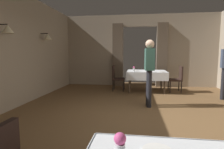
{
  "coord_description": "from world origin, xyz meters",
  "views": [
    {
      "loc": [
        -0.11,
        -3.68,
        1.36
      ],
      "look_at": [
        -0.65,
        0.28,
        0.91
      ],
      "focal_mm": 29.11,
      "sensor_mm": 36.0,
      "label": 1
    }
  ],
  "objects_px": {
    "chair_mid_left": "(116,77)",
    "flower_vase_mid": "(134,69)",
    "chair_mid_right": "(177,78)",
    "glass_mid_b": "(148,70)",
    "plate_mid_c": "(162,72)",
    "person_waiter_by_doorway": "(149,67)",
    "dining_table_mid": "(146,73)",
    "flower_vase_near": "(120,146)",
    "plate_mid_d": "(136,71)"
  },
  "relations": [
    {
      "from": "flower_vase_mid",
      "to": "person_waiter_by_doorway",
      "type": "distance_m",
      "value": 1.67
    },
    {
      "from": "chair_mid_right",
      "to": "person_waiter_by_doorway",
      "type": "relative_size",
      "value": 0.54
    },
    {
      "from": "flower_vase_near",
      "to": "plate_mid_c",
      "type": "distance_m",
      "value": 5.42
    },
    {
      "from": "flower_vase_near",
      "to": "glass_mid_b",
      "type": "distance_m",
      "value": 5.6
    },
    {
      "from": "flower_vase_near",
      "to": "person_waiter_by_doorway",
      "type": "distance_m",
      "value": 3.78
    },
    {
      "from": "dining_table_mid",
      "to": "plate_mid_d",
      "type": "bearing_deg",
      "value": -172.6
    },
    {
      "from": "chair_mid_left",
      "to": "flower_vase_mid",
      "type": "bearing_deg",
      "value": -27.05
    },
    {
      "from": "plate_mid_c",
      "to": "flower_vase_mid",
      "type": "bearing_deg",
      "value": 178.84
    },
    {
      "from": "dining_table_mid",
      "to": "chair_mid_left",
      "type": "height_order",
      "value": "chair_mid_left"
    },
    {
      "from": "flower_vase_mid",
      "to": "plate_mid_d",
      "type": "height_order",
      "value": "flower_vase_mid"
    },
    {
      "from": "chair_mid_right",
      "to": "plate_mid_c",
      "type": "distance_m",
      "value": 0.76
    },
    {
      "from": "chair_mid_right",
      "to": "glass_mid_b",
      "type": "xyz_separation_m",
      "value": [
        -1.04,
        -0.16,
        0.29
      ]
    },
    {
      "from": "person_waiter_by_doorway",
      "to": "glass_mid_b",
      "type": "bearing_deg",
      "value": 87.1
    },
    {
      "from": "flower_vase_near",
      "to": "plate_mid_d",
      "type": "relative_size",
      "value": 0.83
    },
    {
      "from": "flower_vase_mid",
      "to": "glass_mid_b",
      "type": "distance_m",
      "value": 0.55
    },
    {
      "from": "flower_vase_near",
      "to": "glass_mid_b",
      "type": "relative_size",
      "value": 1.71
    },
    {
      "from": "glass_mid_b",
      "to": "chair_mid_left",
      "type": "bearing_deg",
      "value": 174.13
    },
    {
      "from": "dining_table_mid",
      "to": "chair_mid_left",
      "type": "xyz_separation_m",
      "value": [
        -1.1,
        -0.02,
        -0.14
      ]
    },
    {
      "from": "dining_table_mid",
      "to": "plate_mid_c",
      "type": "height_order",
      "value": "plate_mid_c"
    },
    {
      "from": "chair_mid_left",
      "to": "flower_vase_mid",
      "type": "relative_size",
      "value": 5.1
    },
    {
      "from": "flower_vase_mid",
      "to": "plate_mid_d",
      "type": "bearing_deg",
      "value": 76.13
    },
    {
      "from": "flower_vase_mid",
      "to": "person_waiter_by_doorway",
      "type": "bearing_deg",
      "value": -75.51
    },
    {
      "from": "glass_mid_b",
      "to": "plate_mid_d",
      "type": "xyz_separation_m",
      "value": [
        -0.43,
        0.09,
        -0.04
      ]
    },
    {
      "from": "plate_mid_c",
      "to": "person_waiter_by_doorway",
      "type": "xyz_separation_m",
      "value": [
        -0.52,
        -1.59,
        0.27
      ]
    },
    {
      "from": "chair_mid_right",
      "to": "chair_mid_left",
      "type": "height_order",
      "value": "same"
    },
    {
      "from": "glass_mid_b",
      "to": "plate_mid_c",
      "type": "distance_m",
      "value": 0.49
    },
    {
      "from": "plate_mid_c",
      "to": "person_waiter_by_doorway",
      "type": "distance_m",
      "value": 1.7
    },
    {
      "from": "plate_mid_c",
      "to": "glass_mid_b",
      "type": "bearing_deg",
      "value": 151.86
    },
    {
      "from": "plate_mid_d",
      "to": "chair_mid_right",
      "type": "bearing_deg",
      "value": 2.59
    },
    {
      "from": "chair_mid_right",
      "to": "person_waiter_by_doorway",
      "type": "distance_m",
      "value": 2.34
    },
    {
      "from": "dining_table_mid",
      "to": "flower_vase_mid",
      "type": "bearing_deg",
      "value": -141.95
    },
    {
      "from": "dining_table_mid",
      "to": "plate_mid_d",
      "type": "distance_m",
      "value": 0.39
    },
    {
      "from": "plate_mid_d",
      "to": "person_waiter_by_doorway",
      "type": "bearing_deg",
      "value": -79.88
    },
    {
      "from": "plate_mid_c",
      "to": "chair_mid_right",
      "type": "bearing_deg",
      "value": 32.68
    },
    {
      "from": "glass_mid_b",
      "to": "person_waiter_by_doorway",
      "type": "xyz_separation_m",
      "value": [
        -0.09,
        -1.82,
        0.22
      ]
    },
    {
      "from": "flower_vase_near",
      "to": "person_waiter_by_doorway",
      "type": "relative_size",
      "value": 0.1
    },
    {
      "from": "flower_vase_near",
      "to": "plate_mid_c",
      "type": "xyz_separation_m",
      "value": [
        0.93,
        5.34,
        -0.09
      ]
    },
    {
      "from": "chair_mid_right",
      "to": "plate_mid_c",
      "type": "relative_size",
      "value": 4.07
    },
    {
      "from": "chair_mid_left",
      "to": "plate_mid_d",
      "type": "height_order",
      "value": "chair_mid_left"
    },
    {
      "from": "dining_table_mid",
      "to": "plate_mid_d",
      "type": "relative_size",
      "value": 6.84
    },
    {
      "from": "chair_mid_right",
      "to": "flower_vase_near",
      "type": "height_order",
      "value": "chair_mid_right"
    },
    {
      "from": "flower_vase_mid",
      "to": "dining_table_mid",
      "type": "bearing_deg",
      "value": 38.05
    },
    {
      "from": "chair_mid_right",
      "to": "plate_mid_d",
      "type": "height_order",
      "value": "chair_mid_right"
    },
    {
      "from": "chair_mid_right",
      "to": "plate_mid_c",
      "type": "bearing_deg",
      "value": -147.32
    },
    {
      "from": "dining_table_mid",
      "to": "glass_mid_b",
      "type": "relative_size",
      "value": 13.98
    },
    {
      "from": "person_waiter_by_doorway",
      "to": "plate_mid_d",
      "type": "bearing_deg",
      "value": 100.12
    },
    {
      "from": "chair_mid_left",
      "to": "flower_vase_mid",
      "type": "xyz_separation_m",
      "value": [
        0.65,
        -0.33,
        0.33
      ]
    },
    {
      "from": "chair_mid_left",
      "to": "plate_mid_d",
      "type": "xyz_separation_m",
      "value": [
        0.72,
        -0.03,
        0.24
      ]
    },
    {
      "from": "flower_vase_mid",
      "to": "plate_mid_c",
      "type": "height_order",
      "value": "flower_vase_mid"
    },
    {
      "from": "flower_vase_near",
      "to": "glass_mid_b",
      "type": "height_order",
      "value": "flower_vase_near"
    }
  ]
}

